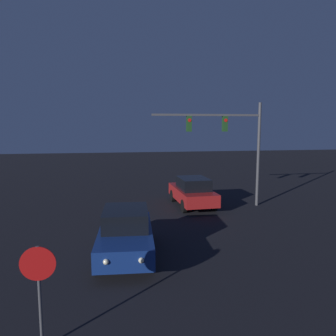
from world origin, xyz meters
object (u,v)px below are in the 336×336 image
car_near (126,233)px  car_far (192,192)px  stop_sign (39,278)px  traffic_signal_mast (231,137)px

car_near → car_far: size_ratio=1.01×
car_far → stop_sign: (-6.39, -12.02, 0.75)m
car_far → traffic_signal_mast: 4.05m
car_near → traffic_signal_mast: traffic_signal_mast is taller
car_near → stop_sign: stop_sign is taller
car_near → car_far: same height
traffic_signal_mast → stop_sign: traffic_signal_mast is taller
car_near → stop_sign: bearing=71.3°
traffic_signal_mast → car_far: bearing=168.6°
car_near → stop_sign: 5.40m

